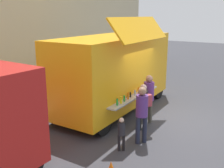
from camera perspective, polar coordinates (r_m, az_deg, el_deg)
The scene contains 7 objects.
ground_plane at distance 10.21m, azimuth 12.05°, elevation -7.53°, with size 60.00×60.00×0.00m, color #38383D.
food_truck_main at distance 10.65m, azimuth 0.52°, elevation 2.98°, with size 6.06×2.91×3.75m.
trash_bin at distance 15.30m, azimuth 0.49°, elevation 1.98°, with size 0.60×0.60×0.86m, color #2F6035.
customer_front_ordering at distance 9.37m, azimuth 7.87°, elevation -2.46°, with size 0.58×0.39×1.79m.
customer_mid_with_backpack at distance 8.86m, azimuth 6.85°, elevation -4.00°, with size 0.45×0.52×1.60m.
customer_rear_waiting at distance 7.94m, azimuth 6.47°, elevation -5.66°, with size 0.36×0.36×1.77m.
child_near_queue at distance 7.60m, azimuth 2.05°, elevation -10.19°, with size 0.21×0.21×1.02m.
Camera 1 is at (-8.97, -3.03, 3.82)m, focal length 42.21 mm.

